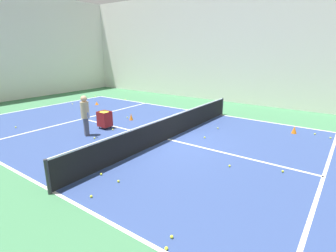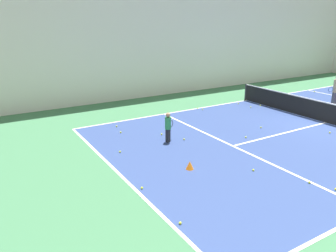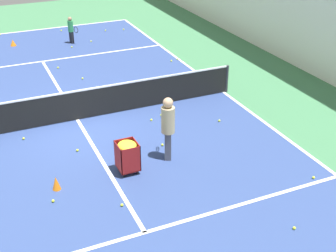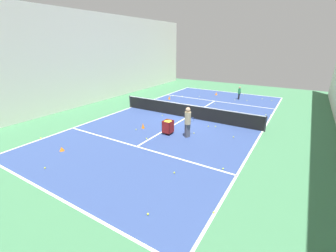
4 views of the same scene
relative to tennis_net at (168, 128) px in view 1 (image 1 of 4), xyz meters
The scene contains 39 objects.
ground_plane 0.51m from the tennis_net, ahead, with size 32.56×32.56×0.00m, color #3D754C.
court_playing_area 0.51m from the tennis_net, ahead, with size 10.38×20.77×0.00m.
line_baseline_far 10.39m from the tennis_net, 90.00° to the left, with size 10.38×0.10×0.00m, color white.
line_sideline_left 5.22m from the tennis_net, behind, with size 0.10×20.77×0.00m, color white.
line_sideline_right 5.22m from the tennis_net, ahead, with size 0.10×20.77×0.00m, color white.
line_service_near 5.73m from the tennis_net, 90.00° to the right, with size 10.38×0.10×0.00m, color white.
line_service_far 5.73m from the tennis_net, 90.00° to the left, with size 10.38×0.10×0.00m, color white.
line_centre_service 0.50m from the tennis_net, ahead, with size 0.10×11.42×0.00m, color white.
hall_enclosure_right 9.73m from the tennis_net, ahead, with size 0.15×28.86×7.53m.
tennis_net is the anchor object (origin of this frame).
coach_at_net 3.62m from the tennis_net, 117.44° to the left, with size 0.47×0.71×1.76m.
ball_cart 3.39m from the tennis_net, 97.88° to the left, with size 0.51×0.55×0.84m.
training_cone_0 8.56m from the tennis_net, 70.21° to the left, with size 0.24×0.24×0.21m, color orange.
training_cone_1 3.68m from the tennis_net, 68.17° to the left, with size 0.21×0.21×0.34m, color orange.
training_cone_3 5.72m from the tennis_net, 46.02° to the right, with size 0.23×0.23×0.33m, color orange.
tennis_ball_1 3.97m from the tennis_net, 165.19° to the right, with size 0.07×0.07×0.07m, color yellow.
tennis_ball_4 4.91m from the tennis_net, 167.87° to the right, with size 0.07×0.07×0.07m, color yellow.
tennis_ball_5 1.63m from the tennis_net, 49.13° to the right, with size 0.07×0.07×0.07m, color yellow.
tennis_ball_6 9.38m from the tennis_net, 55.61° to the left, with size 0.07×0.07×0.07m, color yellow.
tennis_ball_7 3.13m from the tennis_net, 124.88° to the left, with size 0.07×0.07×0.07m, color yellow.
tennis_ball_8 4.41m from the tennis_net, 154.31° to the left, with size 0.07×0.07×0.07m, color yellow.
tennis_ball_9 9.70m from the tennis_net, 78.17° to the left, with size 0.07×0.07×0.07m, color yellow.
tennis_ball_11 4.69m from the tennis_net, 95.01° to the right, with size 0.07×0.07×0.07m, color yellow.
tennis_ball_12 1.99m from the tennis_net, 75.89° to the left, with size 0.07×0.07×0.07m, color yellow.
tennis_ball_14 6.89m from the tennis_net, 53.48° to the right, with size 0.07×0.07×0.07m, color yellow.
tennis_ball_16 7.52m from the tennis_net, 113.05° to the left, with size 0.07×0.07×0.07m, color yellow.
tennis_ball_18 2.84m from the tennis_net, 21.88° to the right, with size 0.07×0.07×0.07m, color yellow.
tennis_ball_20 3.84m from the tennis_net, behind, with size 0.07×0.07×0.07m, color yellow.
tennis_ball_21 11.65m from the tennis_net, 65.49° to the left, with size 0.07×0.07×0.07m, color yellow.
tennis_ball_22 1.88m from the tennis_net, 19.36° to the left, with size 0.07×0.07×0.07m, color yellow.
tennis_ball_23 2.34m from the tennis_net, 154.02° to the left, with size 0.07×0.07×0.07m, color yellow.
tennis_ball_24 6.30m from the tennis_net, 144.48° to the right, with size 0.07×0.07×0.07m, color yellow.
tennis_ball_25 4.20m from the tennis_net, 68.23° to the left, with size 0.07×0.07×0.07m, color yellow.
tennis_ball_27 4.69m from the tennis_net, 88.17° to the left, with size 0.07×0.07×0.07m, color yellow.
tennis_ball_29 5.99m from the tennis_net, 143.48° to the right, with size 0.07×0.07×0.07m, color yellow.
tennis_ball_30 2.65m from the tennis_net, 161.65° to the left, with size 0.07×0.07×0.07m, color yellow.
tennis_ball_31 6.55m from the tennis_net, 48.76° to the right, with size 0.07×0.07×0.07m, color yellow.
tennis_ball_34 2.90m from the tennis_net, 99.86° to the left, with size 0.07×0.07×0.07m, color yellow.
tennis_ball_35 3.35m from the tennis_net, 107.49° to the right, with size 0.07×0.07×0.07m, color yellow.
Camera 1 is at (-8.41, -6.07, 3.66)m, focal length 28.00 mm.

